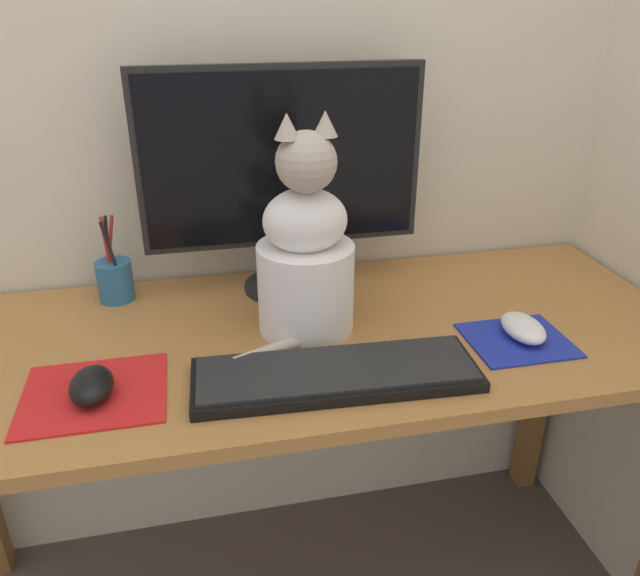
# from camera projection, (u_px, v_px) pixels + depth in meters

# --- Properties ---
(wall_back) EXTENTS (7.00, 0.04, 2.50)m
(wall_back) POSITION_uv_depth(u_px,v_px,m) (260.00, 3.00, 1.17)
(wall_back) COLOR beige
(wall_back) RESTS_ON ground_plane
(desk) EXTENTS (1.47, 0.58, 0.71)m
(desk) POSITION_uv_depth(u_px,v_px,m) (295.00, 379.00, 1.17)
(desk) COLOR #A87038
(desk) RESTS_ON ground_plane
(monitor) EXTENTS (0.55, 0.17, 0.45)m
(monitor) POSITION_uv_depth(u_px,v_px,m) (282.00, 170.00, 1.19)
(monitor) COLOR black
(monitor) RESTS_ON desk
(keyboard) EXTENTS (0.46, 0.17, 0.02)m
(keyboard) POSITION_uv_depth(u_px,v_px,m) (336.00, 374.00, 0.99)
(keyboard) COLOR black
(keyboard) RESTS_ON desk
(mousepad_left) EXTENTS (0.22, 0.19, 0.00)m
(mousepad_left) POSITION_uv_depth(u_px,v_px,m) (94.00, 394.00, 0.96)
(mousepad_left) COLOR red
(mousepad_left) RESTS_ON desk
(mousepad_right) EXTENTS (0.18, 0.16, 0.00)m
(mousepad_right) POSITION_uv_depth(u_px,v_px,m) (517.00, 340.00, 1.10)
(mousepad_right) COLOR #1E2D9E
(mousepad_right) RESTS_ON desk
(computer_mouse_left) EXTENTS (0.07, 0.10, 0.04)m
(computer_mouse_left) POSITION_uv_depth(u_px,v_px,m) (92.00, 385.00, 0.94)
(computer_mouse_left) COLOR black
(computer_mouse_left) RESTS_ON mousepad_left
(computer_mouse_right) EXTENTS (0.07, 0.11, 0.04)m
(computer_mouse_right) POSITION_uv_depth(u_px,v_px,m) (523.00, 328.00, 1.10)
(computer_mouse_right) COLOR white
(computer_mouse_right) RESTS_ON mousepad_right
(cat) EXTENTS (0.24, 0.22, 0.39)m
(cat) POSITION_uv_depth(u_px,v_px,m) (305.00, 255.00, 1.08)
(cat) COLOR white
(cat) RESTS_ON desk
(pen_cup) EXTENTS (0.07, 0.07, 0.17)m
(pen_cup) POSITION_uv_depth(u_px,v_px,m) (115.00, 279.00, 1.23)
(pen_cup) COLOR #286089
(pen_cup) RESTS_ON desk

